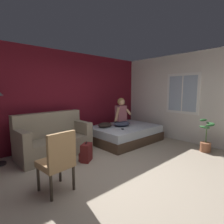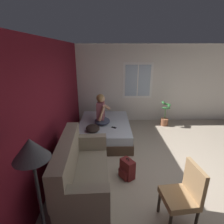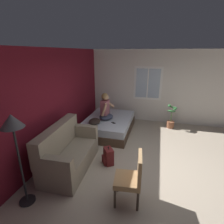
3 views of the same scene
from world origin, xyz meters
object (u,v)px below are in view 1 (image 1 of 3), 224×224
(couch, at_px, (53,139))
(side_chair, at_px, (58,160))
(bed, at_px, (125,134))
(backpack, at_px, (86,153))
(cell_phone, at_px, (123,129))
(potted_plant, at_px, (206,140))
(person_seated, at_px, (121,115))
(throw_pillow, at_px, (105,125))

(couch, bearing_deg, side_chair, -111.24)
(bed, relative_size, side_chair, 2.11)
(backpack, bearing_deg, couch, 113.41)
(cell_phone, height_order, potted_plant, potted_plant)
(side_chair, xyz_separation_m, cell_phone, (2.40, 0.96, -0.05))
(couch, distance_m, person_seated, 2.14)
(cell_phone, bearing_deg, throw_pillow, 140.77)
(person_seated, bearing_deg, side_chair, -154.21)
(backpack, relative_size, cell_phone, 3.18)
(bed, distance_m, side_chair, 3.05)
(bed, distance_m, throw_pillow, 0.71)
(backpack, xyz_separation_m, cell_phone, (1.41, 0.24, 0.29))
(side_chair, height_order, cell_phone, side_chair)
(cell_phone, bearing_deg, bed, 67.31)
(couch, xyz_separation_m, potted_plant, (3.03, -2.43, -0.09))
(bed, height_order, backpack, bed)
(side_chair, xyz_separation_m, backpack, (0.99, 0.72, -0.34))
(bed, xyz_separation_m, person_seated, (-0.09, 0.08, 0.60))
(person_seated, distance_m, throw_pillow, 0.60)
(couch, xyz_separation_m, side_chair, (-0.62, -1.59, 0.14))
(potted_plant, bearing_deg, side_chair, 166.94)
(side_chair, xyz_separation_m, potted_plant, (3.65, -0.85, -0.23))
(person_seated, height_order, potted_plant, person_seated)
(backpack, xyz_separation_m, throw_pillow, (1.22, 0.79, 0.36))
(cell_phone, bearing_deg, backpack, -138.39)
(potted_plant, bearing_deg, bed, 112.80)
(person_seated, height_order, backpack, person_seated)
(person_seated, bearing_deg, cell_phone, -130.38)
(bed, relative_size, throw_pillow, 4.31)
(person_seated, relative_size, backpack, 1.91)
(person_seated, relative_size, potted_plant, 1.03)
(bed, relative_size, potted_plant, 2.43)
(side_chair, height_order, throw_pillow, side_chair)
(couch, height_order, potted_plant, couch)
(couch, bearing_deg, potted_plant, -38.74)
(person_seated, xyz_separation_m, potted_plant, (0.96, -2.15, -0.53))
(cell_phone, bearing_deg, person_seated, 81.67)
(person_seated, bearing_deg, throw_pillow, 156.18)
(throw_pillow, bearing_deg, person_seated, -23.82)
(backpack, bearing_deg, person_seated, 18.88)
(person_seated, bearing_deg, couch, 172.17)
(side_chair, bearing_deg, potted_plant, -13.06)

